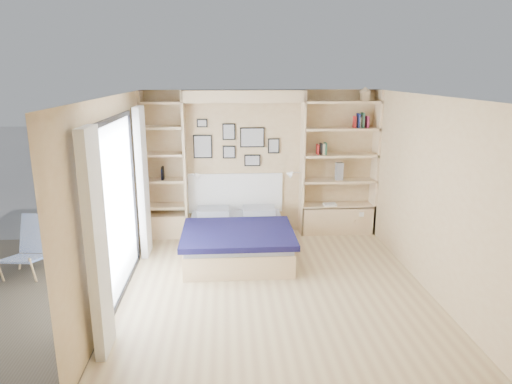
{
  "coord_description": "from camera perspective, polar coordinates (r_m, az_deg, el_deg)",
  "views": [
    {
      "loc": [
        -0.61,
        -5.55,
        2.77
      ],
      "look_at": [
        -0.18,
        0.9,
        1.08
      ],
      "focal_mm": 32.0,
      "sensor_mm": 36.0,
      "label": 1
    }
  ],
  "objects": [
    {
      "name": "shelf_decor",
      "position": [
        7.91,
        9.84,
        6.89
      ],
      "size": [
        3.52,
        0.23,
        2.03
      ],
      "color": "#A51E1E",
      "rests_on": "ground"
    },
    {
      "name": "room_shell",
      "position": [
        7.28,
        -1.98,
        1.2
      ],
      "size": [
        4.5,
        4.5,
        4.5
      ],
      "color": "tan",
      "rests_on": "ground"
    },
    {
      "name": "deck_chair",
      "position": [
        7.24,
        -26.37,
        -6.14
      ],
      "size": [
        0.58,
        0.86,
        0.82
      ],
      "rotation": [
        0.0,
        0.0,
        -0.11
      ],
      "color": "tan",
      "rests_on": "ground"
    },
    {
      "name": "reading_lamps",
      "position": [
        7.74,
        -1.47,
        2.2
      ],
      "size": [
        1.92,
        0.12,
        0.15
      ],
      "color": "silver",
      "rests_on": "ground"
    },
    {
      "name": "ground",
      "position": [
        6.24,
        2.21,
        -11.73
      ],
      "size": [
        4.5,
        4.5,
        0.0
      ],
      "primitive_type": "plane",
      "color": "tan",
      "rests_on": "ground"
    },
    {
      "name": "photo_gallery",
      "position": [
        7.87,
        -2.67,
        6.12
      ],
      "size": [
        1.48,
        0.02,
        0.82
      ],
      "color": "black",
      "rests_on": "ground"
    },
    {
      "name": "bed",
      "position": [
        7.19,
        -2.35,
        -5.71
      ],
      "size": [
        1.65,
        2.08,
        1.07
      ],
      "color": "beige",
      "rests_on": "ground"
    }
  ]
}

